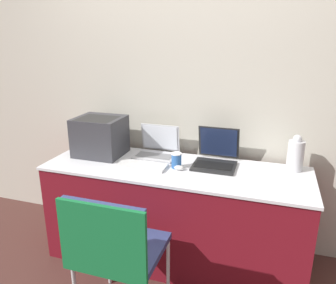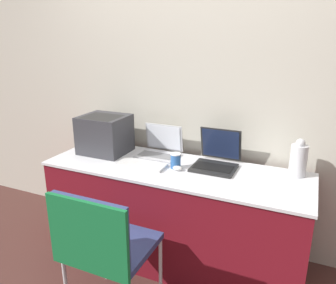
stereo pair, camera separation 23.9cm
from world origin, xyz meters
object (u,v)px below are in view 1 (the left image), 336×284
Objects in this scene: chair at (113,246)px; mouse at (179,168)px; laptop_right at (216,157)px; external_keyboard at (142,166)px; printer at (100,135)px; metal_pitcher at (296,154)px; laptop_left at (157,149)px; coffee_cup at (176,160)px.

mouse is at bearing 75.84° from chair.
laptop_right is 0.90× the size of external_keyboard.
external_keyboard is at bearing -156.62° from laptop_right.
printer is at bearing -175.69° from laptop_right.
laptop_right is at bearing -173.36° from metal_pitcher.
printer is 0.42× the size of chair.
metal_pitcher is (1.04, 0.02, 0.07)m from laptop_left.
coffee_cup reaches higher than mouse.
metal_pitcher is at bearing 18.20° from mouse.
metal_pitcher is (0.82, 0.22, 0.06)m from coffee_cup.
laptop_left is at bearing 136.76° from mouse.
mouse is (0.03, -0.04, -0.04)m from coffee_cup.
laptop_left is at bearing 138.11° from coffee_cup.
laptop_right is 2.89× the size of coffee_cup.
laptop_left is (0.44, 0.12, -0.11)m from printer.
mouse is (-0.23, -0.19, -0.04)m from laptop_right.
external_keyboard is 3.22× the size of coffee_cup.
laptop_left reaches higher than external_keyboard.
laptop_left is at bearing -179.00° from metal_pitcher.
coffee_cup is 0.43× the size of metal_pitcher.
chair is at bearing -57.77° from printer.
external_keyboard is at bearing -19.45° from printer.
chair is (0.08, -0.94, -0.25)m from laptop_left.
printer is 3.26× the size of coffee_cup.
coffee_cup is at bearing 78.91° from chair.
laptop_right is 0.30m from mouse.
laptop_left is at bearing 85.38° from external_keyboard.
chair is (-0.41, -0.90, -0.26)m from laptop_right.
chair is at bearing -85.28° from laptop_left.
laptop_right is at bearing 4.31° from printer.
laptop_left is 0.30m from coffee_cup.
laptop_right is (0.93, 0.07, -0.11)m from printer.
coffee_cup is (0.67, -0.08, -0.11)m from printer.
printer is 1.49m from metal_pitcher.
laptop_right is 0.30m from coffee_cup.
metal_pitcher is at bearing 5.18° from printer.
coffee_cup is (0.22, -0.20, 0.00)m from laptop_left.
printer reaches higher than chair.
mouse is at bearing 5.23° from external_keyboard.
coffee_cup is at bearing -41.89° from laptop_left.
laptop_left is 0.99× the size of laptop_right.
chair is (0.52, -0.83, -0.37)m from printer.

